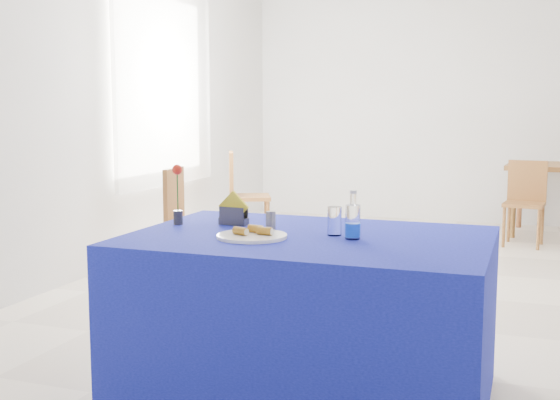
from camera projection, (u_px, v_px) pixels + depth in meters
The scene contains 16 objects.
floor at pixel (409, 293), 5.11m from camera, with size 7.00×7.00×0.00m, color beige.
room_shell at pixel (415, 48), 4.88m from camera, with size 7.00×7.00×7.00m.
window_pane at pixel (160, 85), 6.49m from camera, with size 0.04×1.50×1.60m, color white.
curtain at pixel (167, 85), 6.46m from camera, with size 0.04×1.75×1.85m, color white.
plate at pixel (252, 236), 3.10m from camera, with size 0.31×0.31×0.01m, color white.
drinking_glass at pixel (335, 221), 3.15m from camera, with size 0.06×0.06×0.13m, color white.
salt_shaker at pixel (273, 220), 3.32m from camera, with size 0.03×0.03×0.09m, color slate.
pepper_shaker at pixel (269, 220), 3.32m from camera, with size 0.03×0.03×0.09m, color slate.
blue_table at pixel (309, 317), 3.21m from camera, with size 1.60×1.10×0.76m.
water_bottle at pixel (353, 223), 3.06m from camera, with size 0.07×0.07×0.21m.
napkin_holder at pixel (234, 215), 3.45m from camera, with size 0.16×0.07×0.17m.
rose_vase at pixel (178, 195), 3.44m from camera, with size 0.05×0.05×0.30m.
chair_bg_left at pixel (525, 197), 6.87m from camera, with size 0.41×0.41×0.83m.
chair_win_a at pixel (186, 213), 5.62m from camera, with size 0.43×0.43×0.86m.
chair_win_b at pixel (241, 190), 7.04m from camera, with size 0.54×0.54×0.91m.
banana_pieces at pixel (254, 230), 3.10m from camera, with size 0.17×0.13×0.04m.
Camera 1 is at (0.80, -5.00, 1.32)m, focal length 45.00 mm.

